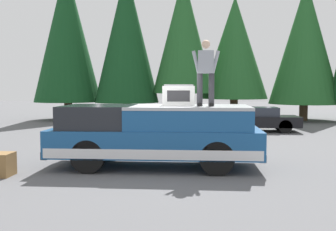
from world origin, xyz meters
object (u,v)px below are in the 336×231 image
object	(u,v)px
parked_car_black	(255,119)
wooden_crate	(0,164)
person_on_truck_bed	(206,71)
compressor_unit	(179,95)
pickup_truck	(156,135)

from	to	relation	value
parked_car_black	wooden_crate	distance (m)	12.49
person_on_truck_bed	parked_car_black	world-z (taller)	person_on_truck_bed
compressor_unit	wooden_crate	xyz separation A→B (m)	(-1.45, 4.24, -1.65)
pickup_truck	compressor_unit	size ratio (longest dim) A/B	6.60
pickup_truck	wooden_crate	distance (m)	3.90
pickup_truck	wooden_crate	world-z (taller)	pickup_truck
parked_car_black	wooden_crate	size ratio (longest dim) A/B	7.32
person_on_truck_bed	parked_car_black	distance (m)	9.41
person_on_truck_bed	wooden_crate	xyz separation A→B (m)	(-1.14, 4.94, -2.27)
compressor_unit	parked_car_black	distance (m)	9.24
pickup_truck	person_on_truck_bed	bearing A→B (deg)	-98.04
pickup_truck	parked_car_black	xyz separation A→B (m)	(8.65, -3.89, -0.29)
pickup_truck	compressor_unit	xyz separation A→B (m)	(0.12, -0.62, 1.05)
person_on_truck_bed	wooden_crate	world-z (taller)	person_on_truck_bed
compressor_unit	person_on_truck_bed	xyz separation A→B (m)	(-0.31, -0.70, 0.62)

